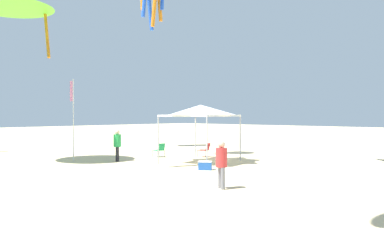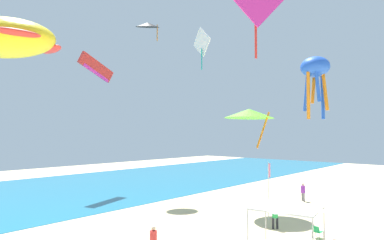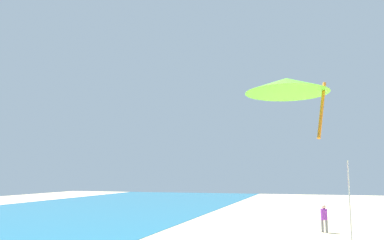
{
  "view_description": "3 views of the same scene",
  "coord_description": "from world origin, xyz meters",
  "px_view_note": "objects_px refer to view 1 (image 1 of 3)",
  "views": [
    {
      "loc": [
        -16.63,
        19.2,
        2.56
      ],
      "look_at": [
        -1.95,
        3.38,
        2.23
      ],
      "focal_mm": 37.94,
      "sensor_mm": 36.0,
      "label": 1
    },
    {
      "loc": [
        -20.0,
        -5.15,
        6.61
      ],
      "look_at": [
        0.09,
        12.81,
        7.82
      ],
      "focal_mm": 30.55,
      "sensor_mm": 36.0,
      "label": 2
    },
    {
      "loc": [
        -16.13,
        9.0,
        3.86
      ],
      "look_at": [
        0.09,
        13.99,
        6.19
      ],
      "focal_mm": 36.54,
      "sensor_mm": 36.0,
      "label": 3
    }
  ],
  "objects_px": {
    "banner_flag": "(73,112)",
    "folding_chair_facing_ocean": "(160,149)",
    "cooler_box": "(205,165)",
    "canopy_tent": "(201,111)",
    "kite_delta_lime": "(11,0)",
    "person_near_umbrella": "(117,143)",
    "folding_chair_right_of_tent": "(205,149)",
    "person_beachcomber": "(221,161)"
  },
  "relations": [
    {
      "from": "person_beachcomber",
      "to": "banner_flag",
      "type": "bearing_deg",
      "value": 27.75
    },
    {
      "from": "person_near_umbrella",
      "to": "kite_delta_lime",
      "type": "bearing_deg",
      "value": 93.65
    },
    {
      "from": "person_near_umbrella",
      "to": "person_beachcomber",
      "type": "distance_m",
      "value": 9.48
    },
    {
      "from": "folding_chair_facing_ocean",
      "to": "folding_chair_right_of_tent",
      "type": "relative_size",
      "value": 1.0
    },
    {
      "from": "cooler_box",
      "to": "canopy_tent",
      "type": "bearing_deg",
      "value": -44.11
    },
    {
      "from": "folding_chair_right_of_tent",
      "to": "folding_chair_facing_ocean",
      "type": "bearing_deg",
      "value": -63.15
    },
    {
      "from": "folding_chair_right_of_tent",
      "to": "person_near_umbrella",
      "type": "xyz_separation_m",
      "value": [
        2.03,
        4.88,
        0.52
      ]
    },
    {
      "from": "folding_chair_facing_ocean",
      "to": "kite_delta_lime",
      "type": "xyz_separation_m",
      "value": [
        3.57,
        7.16,
        7.98
      ]
    },
    {
      "from": "folding_chair_right_of_tent",
      "to": "cooler_box",
      "type": "relative_size",
      "value": 1.1
    },
    {
      "from": "cooler_box",
      "to": "banner_flag",
      "type": "distance_m",
      "value": 8.29
    },
    {
      "from": "banner_flag",
      "to": "folding_chair_right_of_tent",
      "type": "bearing_deg",
      "value": -121.71
    },
    {
      "from": "cooler_box",
      "to": "kite_delta_lime",
      "type": "bearing_deg",
      "value": 28.14
    },
    {
      "from": "canopy_tent",
      "to": "cooler_box",
      "type": "relative_size",
      "value": 5.38
    },
    {
      "from": "banner_flag",
      "to": "person_near_umbrella",
      "type": "height_order",
      "value": "banner_flag"
    },
    {
      "from": "folding_chair_facing_ocean",
      "to": "banner_flag",
      "type": "distance_m",
      "value": 5.4
    },
    {
      "from": "banner_flag",
      "to": "person_near_umbrella",
      "type": "xyz_separation_m",
      "value": [
        -1.93,
        -1.52,
        -1.66
      ]
    },
    {
      "from": "canopy_tent",
      "to": "cooler_box",
      "type": "bearing_deg",
      "value": 135.89
    },
    {
      "from": "banner_flag",
      "to": "kite_delta_lime",
      "type": "relative_size",
      "value": 0.8
    },
    {
      "from": "folding_chair_facing_ocean",
      "to": "cooler_box",
      "type": "relative_size",
      "value": 1.1
    },
    {
      "from": "canopy_tent",
      "to": "banner_flag",
      "type": "distance_m",
      "value": 6.97
    },
    {
      "from": "kite_delta_lime",
      "to": "folding_chair_facing_ocean",
      "type": "bearing_deg",
      "value": 172.02
    },
    {
      "from": "folding_chair_facing_ocean",
      "to": "cooler_box",
      "type": "height_order",
      "value": "folding_chair_facing_ocean"
    },
    {
      "from": "canopy_tent",
      "to": "folding_chair_right_of_tent",
      "type": "height_order",
      "value": "canopy_tent"
    },
    {
      "from": "person_beachcomber",
      "to": "person_near_umbrella",
      "type": "bearing_deg",
      "value": 17.54
    },
    {
      "from": "folding_chair_right_of_tent",
      "to": "canopy_tent",
      "type": "bearing_deg",
      "value": 17.79
    },
    {
      "from": "person_beachcomber",
      "to": "cooler_box",
      "type": "bearing_deg",
      "value": -9.57
    },
    {
      "from": "kite_delta_lime",
      "to": "folding_chair_right_of_tent",
      "type": "bearing_deg",
      "value": 167.4
    },
    {
      "from": "person_near_umbrella",
      "to": "cooler_box",
      "type": "bearing_deg",
      "value": -130.05
    },
    {
      "from": "cooler_box",
      "to": "person_beachcomber",
      "type": "height_order",
      "value": "person_beachcomber"
    },
    {
      "from": "folding_chair_facing_ocean",
      "to": "person_beachcomber",
      "type": "relative_size",
      "value": 0.5
    },
    {
      "from": "folding_chair_right_of_tent",
      "to": "cooler_box",
      "type": "xyz_separation_m",
      "value": [
        -3.65,
        4.2,
        -0.27
      ]
    },
    {
      "from": "folding_chair_facing_ocean",
      "to": "person_beachcomber",
      "type": "height_order",
      "value": "person_beachcomber"
    },
    {
      "from": "banner_flag",
      "to": "kite_delta_lime",
      "type": "xyz_separation_m",
      "value": [
        1.52,
        2.67,
        5.79
      ]
    },
    {
      "from": "cooler_box",
      "to": "banner_flag",
      "type": "height_order",
      "value": "banner_flag"
    },
    {
      "from": "folding_chair_facing_ocean",
      "to": "kite_delta_lime",
      "type": "distance_m",
      "value": 11.3
    },
    {
      "from": "canopy_tent",
      "to": "folding_chair_right_of_tent",
      "type": "relative_size",
      "value": 4.88
    },
    {
      "from": "canopy_tent",
      "to": "folding_chair_right_of_tent",
      "type": "distance_m",
      "value": 3.58
    },
    {
      "from": "canopy_tent",
      "to": "person_near_umbrella",
      "type": "xyz_separation_m",
      "value": [
        3.67,
        2.63,
        -1.71
      ]
    },
    {
      "from": "banner_flag",
      "to": "folding_chair_facing_ocean",
      "type": "bearing_deg",
      "value": -114.53
    },
    {
      "from": "banner_flag",
      "to": "person_beachcomber",
      "type": "relative_size",
      "value": 2.72
    },
    {
      "from": "folding_chair_right_of_tent",
      "to": "person_near_umbrella",
      "type": "distance_m",
      "value": 5.32
    },
    {
      "from": "canopy_tent",
      "to": "person_near_umbrella",
      "type": "relative_size",
      "value": 2.35
    }
  ]
}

